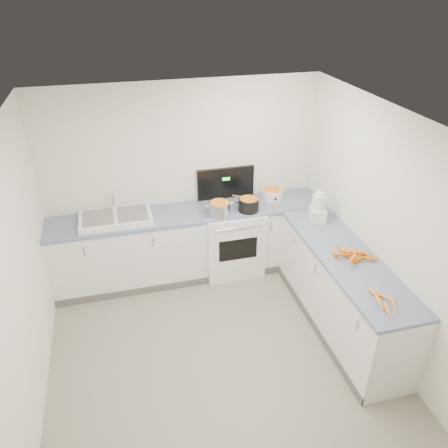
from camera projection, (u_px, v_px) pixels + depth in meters
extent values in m
cube|color=white|center=(190.00, 244.00, 5.74)|extent=(3.50, 0.60, 0.90)
cube|color=#7181A0|center=(189.00, 213.00, 5.50)|extent=(3.50, 0.62, 0.04)
cube|color=white|center=(341.00, 292.00, 4.88)|extent=(0.60, 2.20, 0.90)
cube|color=#7181A0|center=(347.00, 257.00, 4.65)|extent=(0.62, 2.20, 0.04)
cube|color=white|center=(231.00, 240.00, 5.84)|extent=(0.76, 0.65, 0.90)
cube|color=black|center=(226.00, 183.00, 5.74)|extent=(0.76, 0.05, 0.42)
cube|color=white|center=(116.00, 218.00, 5.28)|extent=(0.86, 0.52, 0.07)
cube|color=slate|center=(98.00, 217.00, 5.22)|extent=(0.36, 0.42, 0.01)
cube|color=slate|center=(133.00, 213.00, 5.31)|extent=(0.36, 0.42, 0.01)
cylinder|color=silver|center=(113.00, 199.00, 5.39)|extent=(0.03, 0.03, 0.24)
cylinder|color=silver|center=(219.00, 209.00, 5.38)|extent=(0.34, 0.34, 0.19)
cylinder|color=black|center=(249.00, 205.00, 5.49)|extent=(0.29, 0.29, 0.18)
cylinder|color=#AD7A47|center=(249.00, 198.00, 5.43)|extent=(0.36, 0.26, 0.02)
cylinder|color=white|center=(272.00, 194.00, 5.79)|extent=(0.38, 0.38, 0.13)
cylinder|color=#593319|center=(275.00, 203.00, 5.57)|extent=(0.04, 0.04, 0.11)
cylinder|color=#E5B266|center=(275.00, 204.00, 5.57)|extent=(0.05, 0.05, 0.09)
cube|color=white|center=(318.00, 214.00, 5.27)|extent=(0.23, 0.26, 0.16)
cylinder|color=silver|center=(319.00, 202.00, 5.19)|extent=(0.17, 0.17, 0.17)
cylinder|color=white|center=(320.00, 194.00, 5.14)|extent=(0.10, 0.10, 0.04)
cone|color=orange|center=(352.00, 255.00, 4.60)|extent=(0.13, 0.21, 0.05)
cone|color=orange|center=(353.00, 257.00, 4.57)|extent=(0.04, 0.16, 0.04)
cone|color=orange|center=(337.00, 256.00, 4.60)|extent=(0.06, 0.16, 0.05)
cone|color=orange|center=(369.00, 256.00, 4.60)|extent=(0.17, 0.19, 0.05)
cone|color=orange|center=(353.00, 257.00, 4.58)|extent=(0.11, 0.19, 0.04)
cone|color=orange|center=(355.00, 256.00, 4.59)|extent=(0.14, 0.21, 0.05)
cone|color=orange|center=(353.00, 256.00, 4.59)|extent=(0.14, 0.20, 0.05)
cone|color=orange|center=(351.00, 257.00, 4.58)|extent=(0.11, 0.18, 0.04)
cone|color=orange|center=(357.00, 257.00, 4.58)|extent=(0.08, 0.20, 0.05)
cone|color=orange|center=(355.00, 252.00, 4.66)|extent=(0.15, 0.13, 0.04)
cone|color=orange|center=(360.00, 259.00, 4.55)|extent=(0.21, 0.08, 0.04)
cone|color=orange|center=(353.00, 256.00, 4.59)|extent=(0.07, 0.21, 0.04)
cone|color=orange|center=(355.00, 258.00, 4.57)|extent=(0.17, 0.07, 0.04)
cone|color=orange|center=(351.00, 251.00, 4.64)|extent=(0.18, 0.17, 0.04)
cone|color=orange|center=(341.00, 249.00, 4.67)|extent=(0.06, 0.17, 0.05)
cone|color=orange|center=(346.00, 251.00, 4.63)|extent=(0.19, 0.10, 0.05)
cone|color=orange|center=(365.00, 258.00, 4.54)|extent=(0.20, 0.12, 0.04)
cone|color=orange|center=(357.00, 250.00, 4.62)|extent=(0.05, 0.17, 0.05)
cone|color=orange|center=(344.00, 254.00, 4.57)|extent=(0.21, 0.10, 0.04)
cone|color=orange|center=(353.00, 253.00, 4.61)|extent=(0.20, 0.07, 0.04)
cone|color=orange|center=(351.00, 260.00, 4.45)|extent=(0.17, 0.15, 0.05)
cone|color=orange|center=(342.00, 248.00, 4.65)|extent=(0.11, 0.22, 0.04)
cone|color=orange|center=(388.00, 312.00, 3.84)|extent=(0.09, 0.19, 0.04)
cone|color=orange|center=(394.00, 306.00, 3.91)|extent=(0.10, 0.17, 0.04)
cone|color=orange|center=(380.00, 303.00, 3.94)|extent=(0.08, 0.18, 0.04)
cone|color=orange|center=(386.00, 298.00, 4.01)|extent=(0.10, 0.17, 0.04)
cone|color=orange|center=(376.00, 295.00, 4.04)|extent=(0.06, 0.18, 0.04)
cube|color=tan|center=(105.00, 214.00, 5.29)|extent=(0.04, 0.05, 0.00)
cube|color=tan|center=(100.00, 221.00, 5.13)|extent=(0.02, 0.05, 0.00)
cube|color=tan|center=(93.00, 215.00, 5.26)|extent=(0.03, 0.01, 0.00)
cube|color=tan|center=(103.00, 212.00, 5.33)|extent=(0.03, 0.03, 0.00)
cube|color=tan|center=(101.00, 217.00, 5.22)|extent=(0.03, 0.04, 0.00)
cube|color=tan|center=(95.00, 214.00, 5.28)|extent=(0.02, 0.04, 0.00)
cube|color=tan|center=(102.00, 218.00, 5.18)|extent=(0.04, 0.01, 0.00)
cube|color=tan|center=(104.00, 216.00, 5.24)|extent=(0.04, 0.02, 0.00)
cube|color=tan|center=(96.00, 221.00, 5.13)|extent=(0.01, 0.03, 0.00)
cube|color=tan|center=(101.00, 221.00, 5.13)|extent=(0.03, 0.04, 0.00)
cube|color=tan|center=(103.00, 217.00, 5.22)|extent=(0.03, 0.02, 0.00)
cube|color=tan|center=(93.00, 216.00, 5.24)|extent=(0.01, 0.04, 0.00)
cube|color=tan|center=(102.00, 212.00, 5.33)|extent=(0.05, 0.01, 0.00)
cube|color=tan|center=(90.00, 219.00, 5.17)|extent=(0.02, 0.05, 0.00)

